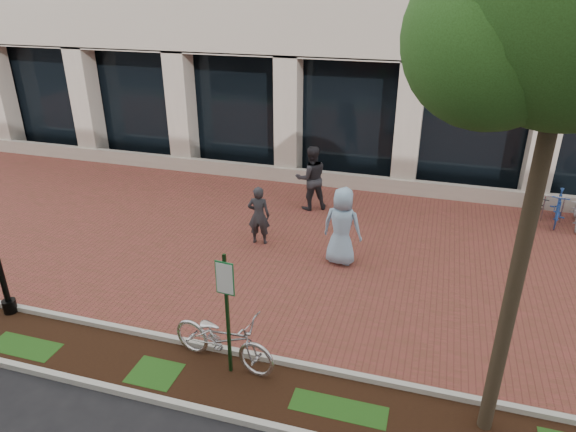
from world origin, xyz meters
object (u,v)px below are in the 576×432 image
(parking_sign, at_px, (226,300))
(locked_bicycle, at_px, (223,338))
(pedestrian_right, at_px, (342,226))
(pedestrian_mid, at_px, (311,178))
(pedestrian_left, at_px, (259,215))

(parking_sign, relative_size, locked_bicycle, 1.15)
(locked_bicycle, bearing_deg, parking_sign, -124.07)
(parking_sign, xyz_separation_m, pedestrian_right, (1.12, 4.45, -0.54))
(pedestrian_mid, distance_m, pedestrian_right, 3.37)
(parking_sign, relative_size, pedestrian_left, 1.49)
(locked_bicycle, distance_m, pedestrian_left, 4.76)
(pedestrian_left, bearing_deg, pedestrian_mid, -113.65)
(parking_sign, height_order, pedestrian_mid, parking_sign)
(locked_bicycle, relative_size, pedestrian_left, 1.30)
(pedestrian_left, distance_m, pedestrian_mid, 2.72)
(pedestrian_mid, xyz_separation_m, pedestrian_right, (1.53, -3.00, -0.00))
(parking_sign, distance_m, pedestrian_left, 5.04)
(locked_bicycle, bearing_deg, pedestrian_left, 22.16)
(pedestrian_left, height_order, pedestrian_right, pedestrian_right)
(pedestrian_left, xyz_separation_m, pedestrian_mid, (0.75, 2.61, 0.19))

